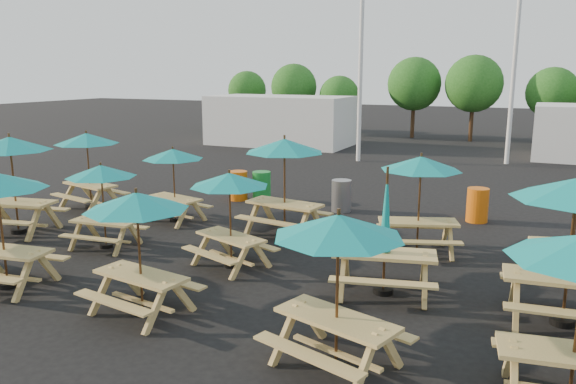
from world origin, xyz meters
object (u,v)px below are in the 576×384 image
at_px(picnic_unit_8, 284,152).
at_px(picnic_unit_13, 576,199).
at_px(waste_bin_2, 341,196).
at_px(picnic_unit_7, 230,186).
at_px(waste_bin_1, 262,186).
at_px(picnic_unit_9, 338,237).
at_px(picnic_unit_6, 137,210).
at_px(picnic_unit_1, 10,151).
at_px(picnic_unit_11, 421,170).
at_px(picnic_unit_10, 385,243).
at_px(waste_bin_0, 238,186).
at_px(picnic_unit_5, 173,159).
at_px(picnic_unit_2, 87,144).
at_px(picnic_unit_4, 101,177).
at_px(waste_bin_3, 477,205).

xyz_separation_m(picnic_unit_8, picnic_unit_13, (6.52, -2.98, 0.01)).
distance_m(picnic_unit_8, waste_bin_2, 3.42).
height_order(picnic_unit_7, waste_bin_1, picnic_unit_7).
bearing_deg(picnic_unit_9, picnic_unit_6, -167.94).
height_order(picnic_unit_1, picnic_unit_13, picnic_unit_1).
relative_size(picnic_unit_11, picnic_unit_13, 0.94).
xyz_separation_m(picnic_unit_7, waste_bin_2, (0.54, 5.71, -1.31)).
relative_size(picnic_unit_8, picnic_unit_11, 1.06).
bearing_deg(picnic_unit_10, waste_bin_0, 124.76).
height_order(picnic_unit_5, picnic_unit_8, picnic_unit_8).
relative_size(picnic_unit_5, picnic_unit_9, 0.91).
relative_size(picnic_unit_2, picnic_unit_4, 1.16).
bearing_deg(picnic_unit_5, picnic_unit_10, -9.78).
height_order(waste_bin_0, waste_bin_1, same).
bearing_deg(picnic_unit_1, picnic_unit_13, -11.86).
height_order(picnic_unit_5, waste_bin_2, picnic_unit_5).
xyz_separation_m(picnic_unit_10, waste_bin_3, (1.03, 6.25, -0.53)).
bearing_deg(picnic_unit_9, waste_bin_3, 101.23).
distance_m(picnic_unit_4, picnic_unit_11, 7.45).
relative_size(picnic_unit_1, picnic_unit_7, 1.19).
bearing_deg(picnic_unit_8, waste_bin_1, 133.78).
distance_m(picnic_unit_1, picnic_unit_8, 7.02).
bearing_deg(picnic_unit_1, waste_bin_1, 44.66).
bearing_deg(picnic_unit_7, picnic_unit_2, 176.50).
bearing_deg(waste_bin_3, picnic_unit_9, -95.78).
xyz_separation_m(picnic_unit_8, waste_bin_1, (-2.32, 3.23, -1.67)).
xyz_separation_m(picnic_unit_6, picnic_unit_9, (3.71, -0.32, 0.08)).
bearing_deg(waste_bin_2, picnic_unit_11, -46.10).
bearing_deg(picnic_unit_9, picnic_unit_8, 137.97).
xyz_separation_m(picnic_unit_1, waste_bin_0, (3.37, 5.81, -1.71)).
relative_size(picnic_unit_5, waste_bin_0, 2.17).
height_order(picnic_unit_7, picnic_unit_13, picnic_unit_13).
xyz_separation_m(picnic_unit_5, picnic_unit_6, (3.16, -5.41, 0.09)).
height_order(picnic_unit_1, picnic_unit_11, picnic_unit_1).
bearing_deg(picnic_unit_2, picnic_unit_6, -28.11).
bearing_deg(waste_bin_3, picnic_unit_11, -105.45).
distance_m(picnic_unit_11, waste_bin_1, 6.87).
xyz_separation_m(picnic_unit_8, waste_bin_2, (0.55, 2.93, -1.67)).
distance_m(picnic_unit_1, waste_bin_3, 12.63).
distance_m(waste_bin_0, waste_bin_3, 7.52).
xyz_separation_m(picnic_unit_9, picnic_unit_13, (3.01, 2.88, 0.21)).
relative_size(picnic_unit_2, picnic_unit_7, 1.09).
xyz_separation_m(picnic_unit_10, waste_bin_2, (-2.87, 5.82, -0.53)).
height_order(picnic_unit_2, picnic_unit_8, picnic_unit_8).
xyz_separation_m(picnic_unit_5, picnic_unit_9, (6.87, -5.73, 0.17)).
height_order(picnic_unit_10, waste_bin_1, picnic_unit_10).
distance_m(picnic_unit_6, waste_bin_3, 10.13).
distance_m(picnic_unit_4, picnic_unit_13, 9.97).
bearing_deg(waste_bin_0, picnic_unit_4, -93.71).
height_order(picnic_unit_2, picnic_unit_13, picnic_unit_13).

